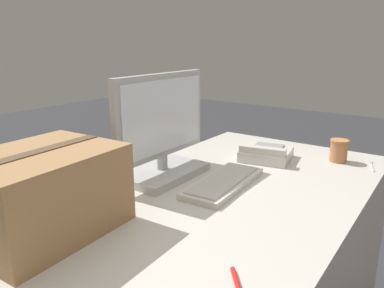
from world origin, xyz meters
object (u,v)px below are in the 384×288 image
Objects in this scene: keyboard at (224,182)px; pen_marker at (238,286)px; monitor at (162,135)px; desk_phone at (266,154)px; paper_cup_right at (339,151)px; spoon at (371,165)px; cardboard_box at (42,193)px.

keyboard is 3.78× the size of pen_marker.
monitor reaches higher than desk_phone.
keyboard is at bearing -5.97° from pen_marker.
monitor is 4.97× the size of paper_cup_right.
spoon is at bearing -43.33° from pen_marker.
spoon is (0.59, -0.41, -0.01)m from keyboard.
paper_cup_right is at bearing -36.09° from pen_marker.
cardboard_box is (-0.99, 0.23, 0.09)m from desk_phone.
paper_cup_right is at bearing -24.02° from cardboard_box.
keyboard is 0.99× the size of cardboard_box.
spoon is at bearing -46.17° from monitor.
keyboard is 1.67× the size of desk_phone.
paper_cup_right is at bearing -30.12° from keyboard.
paper_cup_right is 0.66× the size of spoon.
monitor is at bearing 117.98° from spoon.
desk_phone is 1.02m from cardboard_box.
cardboard_box is at bearing 59.23° from pen_marker.
paper_cup_right is (0.61, -0.53, -0.12)m from monitor.
desk_phone is at bearing -18.61° from pen_marker.
cardboard_box reaches higher than desk_phone.
keyboard is 2.74× the size of spoon.
monitor is 0.55m from cardboard_box.
desk_phone is 2.26× the size of pen_marker.
monitor is at bearing 138.91° from paper_cup_right.
desk_phone reaches higher than spoon.
paper_cup_right is at bearing -41.09° from monitor.
spoon is 0.36× the size of cardboard_box.
keyboard is 0.61m from pen_marker.
desk_phone is at bearing -29.44° from monitor.
paper_cup_right is 0.92× the size of pen_marker.
monitor reaches higher than keyboard.
paper_cup_right is 0.15m from spoon.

